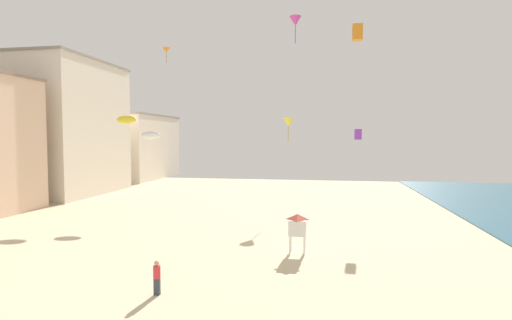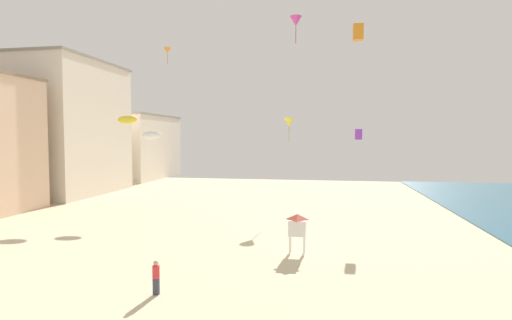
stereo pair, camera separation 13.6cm
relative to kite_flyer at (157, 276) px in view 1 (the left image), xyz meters
The scene contains 11 objects.
boardwalk_hotel_mid 41.91m from the kite_flyer, 133.42° to the left, with size 15.46×15.81×17.45m.
boardwalk_hotel_far 57.82m from the kite_flyer, 119.42° to the left, with size 14.48×17.91×11.54m.
kite_flyer is the anchor object (origin of this frame).
lifeguard_stand 9.97m from the kite_flyer, 52.01° to the left, with size 1.10×1.10×2.55m.
kite_magenta_delta 27.41m from the kite_flyer, 76.34° to the left, with size 1.10×1.10×2.50m.
kite_white_parafoil 23.50m from the kite_flyer, 115.11° to the left, with size 2.02×0.56×0.79m.
kite_yellow_delta 25.44m from the kite_flyer, 80.22° to the left, with size 1.06×1.06×2.41m.
kite_yellow_parafoil 26.18m from the kite_flyer, 120.74° to the left, with size 2.20×0.61×0.85m.
kite_orange_box 29.97m from the kite_flyer, 64.22° to the left, with size 0.95×0.95×1.50m.
kite_purple_box 21.22m from the kite_flyer, 58.25° to the left, with size 0.56×0.56×0.89m.
kite_orange_delta 37.74m from the kite_flyer, 111.42° to the left, with size 0.88×0.88×2.01m.
Camera 1 is at (10.69, -9.03, 7.42)m, focal length 27.59 mm.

